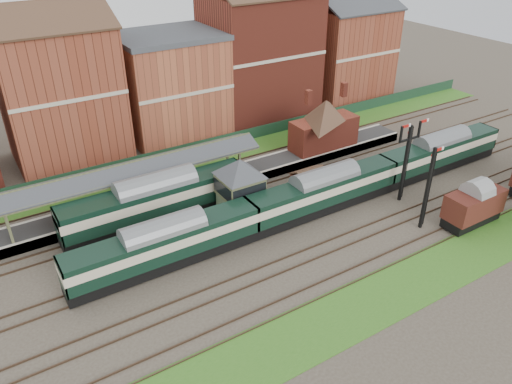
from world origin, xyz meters
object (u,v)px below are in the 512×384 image
semaphore_bracket (406,158)px  dmu_train (324,191)px  platform_railcar (157,200)px  signal_box (240,187)px  goods_van_a (474,205)px

semaphore_bracket → dmu_train: bearing=162.1°
semaphore_bracket → platform_railcar: semaphore_bracket is taller
signal_box → goods_van_a: signal_box is taller
signal_box → platform_railcar: 7.59m
signal_box → semaphore_bracket: bearing=-20.9°
signal_box → dmu_train: signal_box is taller
dmu_train → goods_van_a: dmu_train is taller
signal_box → goods_van_a: (17.33, -12.25, -1.20)m
platform_railcar → goods_van_a: bearing=-32.7°
dmu_train → platform_railcar: (-14.09, 6.50, 0.19)m
signal_box → goods_van_a: size_ratio=1.04×
dmu_train → semaphore_bracket: bearing=-17.9°
dmu_train → platform_railcar: 15.52m
signal_box → dmu_train: size_ratio=0.12×
semaphore_bracket → platform_railcar: size_ratio=0.46×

